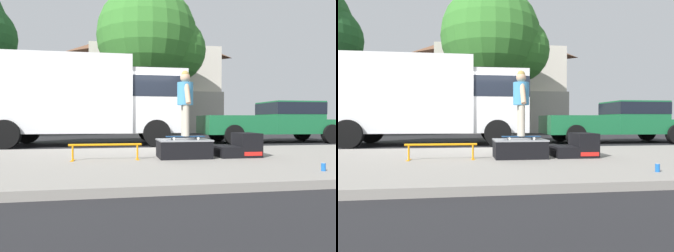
# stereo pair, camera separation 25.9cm
# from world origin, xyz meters

# --- Properties ---
(ground_plane) EXTENTS (140.00, 140.00, 0.00)m
(ground_plane) POSITION_xyz_m (0.00, 0.00, 0.00)
(ground_plane) COLOR black
(sidewalk_slab) EXTENTS (50.00, 5.00, 0.12)m
(sidewalk_slab) POSITION_xyz_m (0.00, -3.00, 0.06)
(sidewalk_slab) COLOR gray
(sidewalk_slab) RESTS_ON ground
(skate_box) EXTENTS (1.07, 0.77, 0.38)m
(skate_box) POSITION_xyz_m (0.44, -2.90, 0.32)
(skate_box) COLOR black
(skate_box) RESTS_ON sidewalk_slab
(kicker_ramp) EXTENTS (0.87, 0.69, 0.50)m
(kicker_ramp) POSITION_xyz_m (1.67, -2.90, 0.33)
(kicker_ramp) COLOR black
(kicker_ramp) RESTS_ON sidewalk_slab
(grind_rail) EXTENTS (1.39, 0.28, 0.32)m
(grind_rail) POSITION_xyz_m (-1.13, -3.03, 0.36)
(grind_rail) COLOR orange
(grind_rail) RESTS_ON sidewalk_slab
(skateboard) EXTENTS (0.78, 0.22, 0.07)m
(skateboard) POSITION_xyz_m (0.46, -2.96, 0.55)
(skateboard) COLOR navy
(skateboard) RESTS_ON skate_box
(skater_kid) EXTENTS (0.32, 0.68, 1.33)m
(skater_kid) POSITION_xyz_m (0.46, -2.96, 1.35)
(skater_kid) COLOR #B7AD99
(skater_kid) RESTS_ON skateboard
(soda_can) EXTENTS (0.07, 0.07, 0.13)m
(soda_can) POSITION_xyz_m (2.18, -4.87, 0.18)
(soda_can) COLOR #1959B2
(soda_can) RESTS_ON sidewalk_slab
(box_truck) EXTENTS (6.91, 2.63, 3.05)m
(box_truck) POSITION_xyz_m (-1.92, 2.20, 1.70)
(box_truck) COLOR white
(box_truck) RESTS_ON ground
(pickup_truck_green) EXTENTS (5.70, 2.09, 1.61)m
(pickup_truck_green) POSITION_xyz_m (5.35, 2.26, 0.89)
(pickup_truck_green) COLOR #196638
(pickup_truck_green) RESTS_ON ground
(street_tree_main) EXTENTS (5.82, 5.29, 7.95)m
(street_tree_main) POSITION_xyz_m (1.01, 7.26, 5.14)
(street_tree_main) COLOR brown
(street_tree_main) RESTS_ON ground
(house_behind) EXTENTS (9.54, 8.22, 8.40)m
(house_behind) POSITION_xyz_m (1.82, 15.08, 4.24)
(house_behind) COLOR beige
(house_behind) RESTS_ON ground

